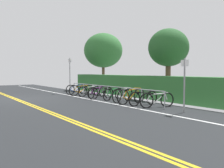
{
  "coord_description": "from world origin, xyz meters",
  "views": [
    {
      "loc": [
        14.2,
        -3.24,
        1.56
      ],
      "look_at": [
        4.36,
        3.58,
        0.93
      ],
      "focal_mm": 38.86,
      "sensor_mm": 36.0,
      "label": 1
    }
  ],
  "objects_px": {
    "bicycle_1": "(82,90)",
    "bicycle_4": "(101,93)",
    "bicycle_7": "(131,96)",
    "bicycle_9": "(157,100)",
    "bike_rack": "(108,89)",
    "bicycle_2": "(89,91)",
    "bicycle_6": "(123,95)",
    "bicycle_5": "(113,94)",
    "tree_mid": "(168,48)",
    "tree_near_left": "(103,51)",
    "bicycle_8": "(143,98)",
    "sign_post_near": "(70,72)",
    "bicycle_0": "(77,89)",
    "sign_post_far": "(184,80)",
    "bicycle_3": "(97,92)"
  },
  "relations": [
    {
      "from": "bicycle_1",
      "to": "bicycle_4",
      "type": "bearing_deg",
      "value": -0.41
    },
    {
      "from": "bicycle_7",
      "to": "bicycle_9",
      "type": "bearing_deg",
      "value": 6.43
    },
    {
      "from": "bike_rack",
      "to": "bicycle_2",
      "type": "xyz_separation_m",
      "value": [
        -2.1,
        0.01,
        -0.25
      ]
    },
    {
      "from": "bicycle_6",
      "to": "bicycle_5",
      "type": "bearing_deg",
      "value": 175.66
    },
    {
      "from": "bicycle_9",
      "to": "tree_mid",
      "type": "bearing_deg",
      "value": 125.96
    },
    {
      "from": "tree_near_left",
      "to": "bicycle_8",
      "type": "bearing_deg",
      "value": -22.19
    },
    {
      "from": "bicycle_9",
      "to": "sign_post_near",
      "type": "bearing_deg",
      "value": -178.38
    },
    {
      "from": "bicycle_8",
      "to": "bicycle_1",
      "type": "bearing_deg",
      "value": -178.04
    },
    {
      "from": "bicycle_0",
      "to": "sign_post_near",
      "type": "bearing_deg",
      "value": -177.3
    },
    {
      "from": "bicycle_2",
      "to": "sign_post_near",
      "type": "height_order",
      "value": "sign_post_near"
    },
    {
      "from": "bike_rack",
      "to": "sign_post_far",
      "type": "xyz_separation_m",
      "value": [
        5.22,
        -0.02,
        0.67
      ]
    },
    {
      "from": "bicycle_2",
      "to": "tree_mid",
      "type": "bearing_deg",
      "value": 46.75
    },
    {
      "from": "bicycle_0",
      "to": "bicycle_5",
      "type": "distance_m",
      "value": 4.02
    },
    {
      "from": "bicycle_2",
      "to": "bicycle_9",
      "type": "distance_m",
      "value": 5.76
    },
    {
      "from": "bicycle_8",
      "to": "bicycle_0",
      "type": "bearing_deg",
      "value": -178.73
    },
    {
      "from": "bike_rack",
      "to": "bicycle_6",
      "type": "relative_size",
      "value": 5.13
    },
    {
      "from": "bicycle_7",
      "to": "sign_post_far",
      "type": "xyz_separation_m",
      "value": [
        3.09,
        0.03,
        0.88
      ]
    },
    {
      "from": "bike_rack",
      "to": "bicycle_3",
      "type": "bearing_deg",
      "value": 178.55
    },
    {
      "from": "tree_near_left",
      "to": "bicycle_5",
      "type": "bearing_deg",
      "value": -28.74
    },
    {
      "from": "bicycle_4",
      "to": "tree_near_left",
      "type": "height_order",
      "value": "tree_near_left"
    },
    {
      "from": "bicycle_2",
      "to": "bicycle_7",
      "type": "xyz_separation_m",
      "value": [
        4.22,
        -0.06,
        0.05
      ]
    },
    {
      "from": "bicycle_1",
      "to": "sign_post_far",
      "type": "relative_size",
      "value": 0.87
    },
    {
      "from": "bicycle_4",
      "to": "bicycle_8",
      "type": "bearing_deg",
      "value": 3.66
    },
    {
      "from": "bicycle_4",
      "to": "bicycle_6",
      "type": "bearing_deg",
      "value": 5.97
    },
    {
      "from": "bicycle_4",
      "to": "sign_post_far",
      "type": "relative_size",
      "value": 0.86
    },
    {
      "from": "bicycle_1",
      "to": "bicycle_7",
      "type": "distance_m",
      "value": 4.99
    },
    {
      "from": "tree_mid",
      "to": "bicycle_8",
      "type": "bearing_deg",
      "value": -64.55
    },
    {
      "from": "bicycle_9",
      "to": "sign_post_near",
      "type": "relative_size",
      "value": 0.65
    },
    {
      "from": "bicycle_3",
      "to": "sign_post_far",
      "type": "distance_m",
      "value": 6.48
    },
    {
      "from": "bicycle_4",
      "to": "bicycle_8",
      "type": "distance_m",
      "value": 3.32
    },
    {
      "from": "bicycle_6",
      "to": "bicycle_8",
      "type": "bearing_deg",
      "value": 0.94
    },
    {
      "from": "bicycle_6",
      "to": "bicycle_9",
      "type": "bearing_deg",
      "value": 1.69
    },
    {
      "from": "bicycle_3",
      "to": "bicycle_9",
      "type": "relative_size",
      "value": 1.02
    },
    {
      "from": "bike_rack",
      "to": "bicycle_4",
      "type": "distance_m",
      "value": 0.56
    },
    {
      "from": "bicycle_0",
      "to": "bicycle_7",
      "type": "relative_size",
      "value": 0.94
    },
    {
      "from": "bicycle_8",
      "to": "tree_near_left",
      "type": "relative_size",
      "value": 0.36
    },
    {
      "from": "bicycle_4",
      "to": "bicycle_7",
      "type": "height_order",
      "value": "bicycle_7"
    },
    {
      "from": "bicycle_0",
      "to": "sign_post_far",
      "type": "relative_size",
      "value": 0.85
    },
    {
      "from": "bicycle_2",
      "to": "tree_near_left",
      "type": "xyz_separation_m",
      "value": [
        -4.42,
        3.88,
        3.02
      ]
    },
    {
      "from": "bicycle_9",
      "to": "tree_near_left",
      "type": "distance_m",
      "value": 11.26
    },
    {
      "from": "bicycle_4",
      "to": "bicycle_6",
      "type": "height_order",
      "value": "bicycle_6"
    },
    {
      "from": "bicycle_7",
      "to": "tree_near_left",
      "type": "relative_size",
      "value": 0.38
    },
    {
      "from": "bicycle_6",
      "to": "bicycle_9",
      "type": "relative_size",
      "value": 1.02
    },
    {
      "from": "bicycle_0",
      "to": "bicycle_4",
      "type": "distance_m",
      "value": 3.19
    },
    {
      "from": "bicycle_6",
      "to": "bicycle_9",
      "type": "height_order",
      "value": "bicycle_6"
    },
    {
      "from": "bicycle_9",
      "to": "sign_post_near",
      "type": "xyz_separation_m",
      "value": [
        -8.31,
        -0.23,
        1.16
      ]
    },
    {
      "from": "bicycle_5",
      "to": "tree_near_left",
      "type": "relative_size",
      "value": 0.33
    },
    {
      "from": "bicycle_6",
      "to": "bicycle_3",
      "type": "bearing_deg",
      "value": -179.51
    },
    {
      "from": "bicycle_5",
      "to": "bicycle_9",
      "type": "xyz_separation_m",
      "value": [
        3.31,
        -0.0,
        -0.0
      ]
    },
    {
      "from": "bicycle_4",
      "to": "bicycle_5",
      "type": "relative_size",
      "value": 1.1
    }
  ]
}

